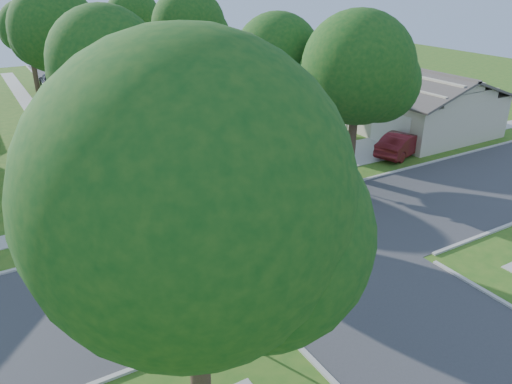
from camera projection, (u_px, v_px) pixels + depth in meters
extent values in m
plane|color=#2B5B19|center=(297.00, 242.00, 20.53)|extent=(100.00, 100.00, 0.00)
cube|color=#333335|center=(297.00, 242.00, 20.53)|extent=(7.00, 100.00, 0.02)
cube|color=#9E9B91|center=(184.00, 97.00, 43.78)|extent=(1.20, 40.00, 0.04)
cube|color=#9E9B91|center=(37.00, 116.00, 38.11)|extent=(1.20, 40.00, 0.04)
cube|color=#9E9B91|center=(338.00, 157.00, 29.77)|extent=(8.80, 3.60, 0.05)
cube|color=gray|center=(258.00, 314.00, 14.10)|extent=(0.06, 0.06, 2.70)
cylinder|color=white|center=(258.00, 290.00, 13.78)|extent=(1.05, 0.02, 1.05)
cylinder|color=#AE0C0E|center=(258.00, 290.00, 13.78)|extent=(0.90, 0.03, 0.90)
cube|color=#AE0C0E|center=(258.00, 304.00, 13.97)|extent=(0.34, 0.03, 0.12)
cube|color=white|center=(258.00, 304.00, 13.97)|extent=(0.30, 0.03, 0.08)
cube|color=#0C5426|center=(258.00, 273.00, 13.54)|extent=(0.80, 0.02, 0.16)
cube|color=#0C5426|center=(258.00, 267.00, 13.47)|extent=(0.02, 0.80, 0.16)
cube|color=gray|center=(321.00, 157.00, 25.86)|extent=(0.06, 0.06, 2.70)
cylinder|color=white|center=(321.00, 143.00, 25.53)|extent=(1.05, 0.02, 1.05)
cylinder|color=#AE0C0E|center=(321.00, 143.00, 25.53)|extent=(0.90, 0.03, 0.90)
cube|color=#AE0C0E|center=(321.00, 151.00, 25.72)|extent=(0.34, 0.03, 0.12)
cube|color=white|center=(321.00, 151.00, 25.72)|extent=(0.30, 0.03, 0.08)
cube|color=#0C5426|center=(322.00, 132.00, 25.30)|extent=(0.80, 0.02, 0.16)
cube|color=#0C5426|center=(322.00, 128.00, 25.23)|extent=(0.02, 0.80, 0.16)
cylinder|color=#38281C|center=(276.00, 125.00, 28.98)|extent=(0.44, 0.44, 3.95)
sphere|color=#104213|center=(277.00, 57.00, 27.39)|extent=(4.80, 4.80, 4.80)
sphere|color=#104213|center=(294.00, 68.00, 27.65)|extent=(3.46, 3.46, 3.46)
sphere|color=#104213|center=(260.00, 65.00, 27.72)|extent=(3.26, 3.26, 3.26)
cylinder|color=#38281C|center=(192.00, 85.00, 38.34)|extent=(0.44, 0.44, 4.30)
sphere|color=#104213|center=(189.00, 25.00, 36.56)|extent=(5.40, 5.40, 5.40)
sphere|color=#104213|center=(204.00, 35.00, 36.85)|extent=(3.89, 3.89, 3.89)
sphere|color=#104213|center=(175.00, 33.00, 36.93)|extent=(3.67, 3.67, 3.67)
cylinder|color=#38281C|center=(137.00, 61.00, 48.57)|extent=(0.44, 0.44, 4.20)
sphere|color=#104213|center=(133.00, 16.00, 46.89)|extent=(5.00, 5.00, 5.00)
sphere|color=#104213|center=(144.00, 23.00, 47.15)|extent=(3.60, 3.60, 3.60)
sphere|color=#104213|center=(124.00, 22.00, 47.23)|extent=(3.40, 3.40, 3.40)
cylinder|color=#38281C|center=(116.00, 150.00, 24.55)|extent=(0.44, 0.44, 4.25)
sphere|color=#104213|center=(105.00, 62.00, 22.82)|extent=(5.20, 5.20, 5.20)
sphere|color=#104213|center=(129.00, 77.00, 23.10)|extent=(3.74, 3.74, 3.74)
sphere|color=#104213|center=(86.00, 73.00, 23.17)|extent=(3.54, 3.54, 3.54)
cylinder|color=#38281C|center=(65.00, 99.00, 33.93)|extent=(0.44, 0.44, 4.44)
sphere|color=#104213|center=(54.00, 29.00, 32.08)|extent=(5.60, 5.60, 5.60)
sphere|color=#104213|center=(73.00, 40.00, 32.38)|extent=(4.03, 4.03, 4.03)
sphere|color=#104213|center=(40.00, 38.00, 32.47)|extent=(3.81, 3.81, 3.81)
cylinder|color=#38281C|center=(35.00, 72.00, 44.26)|extent=(0.44, 0.44, 3.90)
sphere|color=#104213|center=(27.00, 27.00, 42.71)|extent=(4.60, 4.60, 4.60)
sphere|color=#104213|center=(39.00, 34.00, 42.96)|extent=(3.31, 3.31, 3.31)
sphere|color=#104213|center=(18.00, 33.00, 43.03)|extent=(3.13, 3.13, 3.13)
sphere|color=#104213|center=(190.00, 197.00, 8.87)|extent=(6.00, 6.00, 6.00)
sphere|color=#104213|center=(258.00, 234.00, 9.19)|extent=(4.32, 4.32, 4.32)
sphere|color=#104213|center=(131.00, 222.00, 9.29)|extent=(4.08, 4.08, 4.08)
cylinder|color=#38281C|center=(351.00, 147.00, 26.04)|extent=(0.44, 0.44, 3.54)
sphere|color=#104213|center=(358.00, 68.00, 24.37)|extent=(5.60, 5.60, 5.60)
sphere|color=#104213|center=(379.00, 82.00, 24.67)|extent=(4.03, 4.03, 4.03)
sphere|color=#104213|center=(335.00, 79.00, 24.76)|extent=(3.81, 3.81, 3.81)
cube|color=#BEB096|center=(392.00, 103.00, 36.05)|extent=(8.00, 13.00, 2.80)
cube|color=#413C38|center=(416.00, 72.00, 36.14)|extent=(4.42, 13.60, 1.56)
cube|color=#413C38|center=(374.00, 78.00, 34.28)|extent=(4.42, 13.60, 1.56)
cube|color=silver|center=(390.00, 129.00, 31.23)|extent=(0.06, 3.20, 2.20)
cube|color=silver|center=(343.00, 114.00, 34.84)|extent=(0.06, 0.90, 2.00)
cube|color=#1E2633|center=(320.00, 99.00, 36.66)|extent=(0.06, 1.80, 1.10)
cube|color=#BEB096|center=(263.00, 66.00, 50.18)|extent=(8.00, 13.00, 2.80)
cube|color=#413C38|center=(280.00, 43.00, 50.28)|extent=(4.42, 13.60, 1.56)
cube|color=#413C38|center=(245.00, 46.00, 48.42)|extent=(4.42, 13.60, 1.56)
cube|color=silver|center=(247.00, 80.00, 45.37)|extent=(0.06, 3.20, 2.20)
cube|color=silver|center=(224.00, 73.00, 48.98)|extent=(0.06, 0.90, 2.00)
cube|color=#1E2633|center=(213.00, 63.00, 50.80)|extent=(0.06, 1.80, 1.10)
imported|color=maroon|center=(402.00, 144.00, 29.91)|extent=(4.53, 2.72, 1.41)
imported|color=black|center=(117.00, 87.00, 43.94)|extent=(2.46, 4.84, 1.58)
imported|color=black|center=(52.00, 81.00, 46.63)|extent=(2.47, 5.17, 1.45)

